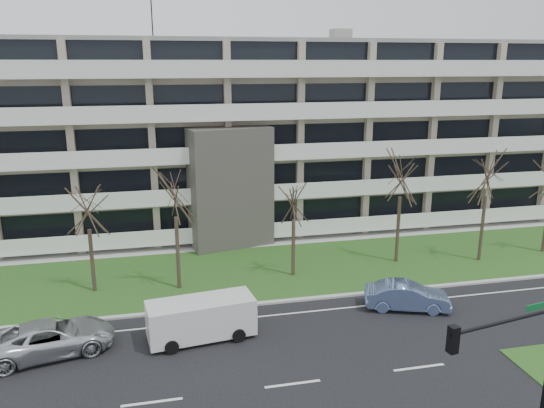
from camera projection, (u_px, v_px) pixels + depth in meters
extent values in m
plane|color=black|center=(293.00, 384.00, 23.09)|extent=(160.00, 160.00, 0.00)
cube|color=#26501A|center=(244.00, 272.00, 35.34)|extent=(90.00, 10.00, 0.06)
cube|color=#B2B2AD|center=(258.00, 304.00, 30.62)|extent=(90.00, 0.35, 0.12)
cube|color=#B2B2AD|center=(232.00, 245.00, 40.52)|extent=(90.00, 2.00, 0.08)
cube|color=white|center=(263.00, 316.00, 29.22)|extent=(90.00, 0.12, 0.01)
cube|color=tan|center=(218.00, 135.00, 45.18)|extent=(60.00, 12.00, 15.00)
cube|color=gray|center=(216.00, 42.00, 43.19)|extent=(60.50, 12.50, 0.30)
cube|color=#4C4742|center=(231.00, 188.00, 39.36)|extent=(6.39, 3.69, 9.00)
cube|color=black|center=(232.00, 221.00, 39.83)|extent=(4.92, 1.19, 3.50)
cylinder|color=black|center=(152.00, 17.00, 41.67)|extent=(0.10, 0.10, 3.50)
cube|color=black|center=(229.00, 215.00, 40.91)|extent=(58.00, 0.10, 1.80)
cube|color=white|center=(231.00, 237.00, 40.66)|extent=(58.00, 1.40, 0.22)
cube|color=white|center=(232.00, 232.00, 39.89)|extent=(58.00, 0.08, 1.00)
cube|color=black|center=(229.00, 177.00, 40.13)|extent=(58.00, 0.10, 1.80)
cube|color=white|center=(230.00, 199.00, 39.88)|extent=(58.00, 1.40, 0.22)
cube|color=white|center=(231.00, 193.00, 39.11)|extent=(58.00, 0.08, 1.00)
cube|color=black|center=(228.00, 138.00, 39.35)|extent=(58.00, 0.10, 1.80)
cube|color=white|center=(229.00, 159.00, 39.10)|extent=(58.00, 1.40, 0.22)
cube|color=white|center=(231.00, 153.00, 38.33)|extent=(58.00, 0.08, 1.00)
cube|color=black|center=(227.00, 97.00, 38.57)|extent=(58.00, 0.10, 1.80)
cube|color=white|center=(229.00, 119.00, 38.32)|extent=(58.00, 1.40, 0.22)
cube|color=white|center=(230.00, 111.00, 37.55)|extent=(58.00, 0.08, 1.00)
cube|color=black|center=(226.00, 54.00, 37.79)|extent=(58.00, 0.10, 1.80)
cube|color=white|center=(228.00, 76.00, 37.54)|extent=(58.00, 1.40, 0.22)
cube|color=white|center=(229.00, 67.00, 36.77)|extent=(58.00, 0.08, 1.00)
imported|color=silver|center=(51.00, 338.00, 25.35)|extent=(6.27, 3.89, 1.62)
imported|color=#6981B7|center=(407.00, 296.00, 29.93)|extent=(4.98, 3.05, 1.55)
cube|color=silver|center=(201.00, 318.00, 26.64)|extent=(5.53, 2.63, 1.87)
cube|color=black|center=(201.00, 308.00, 26.50)|extent=(5.12, 2.44, 0.69)
cube|color=silver|center=(249.00, 313.00, 27.50)|extent=(0.58, 1.90, 1.18)
cylinder|color=black|center=(172.00, 347.00, 25.41)|extent=(0.72, 0.33, 0.69)
cylinder|color=black|center=(165.00, 328.00, 27.20)|extent=(0.72, 0.33, 0.69)
cylinder|color=black|center=(239.00, 335.00, 26.50)|extent=(0.72, 0.33, 0.69)
cylinder|color=black|center=(228.00, 318.00, 28.29)|extent=(0.72, 0.33, 0.69)
cylinder|color=black|center=(506.00, 321.00, 17.47)|extent=(4.70, 1.01, 0.13)
cube|color=black|center=(453.00, 339.00, 16.69)|extent=(0.34, 0.34, 0.92)
sphere|color=red|center=(454.00, 331.00, 16.61)|extent=(0.18, 0.18, 0.18)
sphere|color=orange|center=(453.00, 339.00, 16.69)|extent=(0.18, 0.18, 0.18)
sphere|color=green|center=(452.00, 348.00, 16.76)|extent=(0.18, 0.18, 0.18)
cube|color=#0C5926|center=(536.00, 307.00, 17.89)|extent=(0.82, 0.19, 0.23)
cylinder|color=#382B21|center=(92.00, 261.00, 31.87)|extent=(0.24, 0.24, 3.97)
cylinder|color=#382B21|center=(178.00, 253.00, 32.23)|extent=(0.24, 0.24, 4.61)
cylinder|color=#382B21|center=(293.00, 248.00, 34.30)|extent=(0.24, 0.24, 3.81)
cylinder|color=#382B21|center=(398.00, 230.00, 36.56)|extent=(0.24, 0.24, 4.72)
cylinder|color=#382B21|center=(482.00, 229.00, 36.81)|extent=(0.24, 0.24, 4.70)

